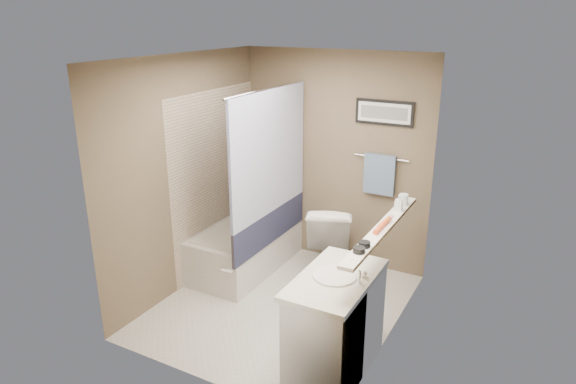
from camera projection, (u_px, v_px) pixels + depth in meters
The scene contains 34 objects.
ground at pixel (281, 305), 5.11m from camera, with size 2.50×2.50×0.00m, color beige.
ceiling at pixel (280, 60), 4.33m from camera, with size 2.20×2.50×0.04m, color silver.
wall_back at pixel (334, 160), 5.74m from camera, with size 2.20×0.04×2.40m, color brown.
wall_front at pixel (197, 241), 3.69m from camera, with size 2.20×0.04×2.40m, color brown.
wall_left at pixel (187, 175), 5.20m from camera, with size 0.04×2.50×2.40m, color brown.
wall_right at pixel (394, 212), 4.23m from camera, with size 0.04×2.50×2.40m, color brown.
tile_surround at pixel (216, 180), 5.69m from camera, with size 0.02×1.55×2.00m, color #BFAB90.
curtain_rod at pixel (269, 89), 5.03m from camera, with size 0.02×0.02×1.55m, color silver.
curtain_upper at pixel (270, 153), 5.24m from camera, with size 0.03×1.45×1.28m, color silver.
curtain_lower at pixel (271, 227), 5.52m from camera, with size 0.03×1.45×0.36m, color #232741.
mirror at pixel (393, 168), 3.96m from camera, with size 0.02×1.60×1.00m, color silver.
shelf at pixel (383, 228), 4.16m from camera, with size 0.12×1.60×0.03m, color silver.
towel_bar at pixel (381, 158), 5.45m from camera, with size 0.02×0.02×0.60m, color silver.
towel at pixel (379, 174), 5.49m from camera, with size 0.34×0.05×0.44m, color #83A3BF.
art_frame at pixel (384, 113), 5.30m from camera, with size 0.62×0.03×0.26m, color black.
art_mat at pixel (384, 113), 5.29m from camera, with size 0.56×0.00×0.20m, color white.
art_image at pixel (384, 113), 5.29m from camera, with size 0.50×0.00×0.13m, color #595959.
door at pixel (262, 284), 3.50m from camera, with size 0.80×0.02×2.00m, color silver.
door_handle at pixel (227, 270), 3.69m from camera, with size 0.02×0.02×0.10m, color silver.
bathtub at pixel (248, 245), 5.84m from camera, with size 0.70×1.50×0.50m, color silver.
tub_rim at pixel (247, 225), 5.76m from camera, with size 0.56×1.36×0.02m, color beige.
toilet at pixel (330, 238), 5.63m from camera, with size 0.46×0.81×0.83m, color white.
vanity at pixel (335, 326), 4.07m from camera, with size 0.50×0.90×0.80m, color white.
countertop at pixel (336, 279), 3.94m from camera, with size 0.54×0.96×0.04m, color beige.
sink_basin at pixel (335, 276), 3.93m from camera, with size 0.34×0.34×0.01m, color silver.
faucet_spout at pixel (359, 277), 3.83m from camera, with size 0.02×0.02×0.10m, color white.
faucet_knob at pixel (364, 274), 3.92m from camera, with size 0.05×0.05×0.05m, color white.
candle_bowl_near at pixel (359, 250), 3.70m from camera, with size 0.09×0.09×0.04m, color black.
candle_bowl_far at pixel (364, 244), 3.79m from camera, with size 0.09×0.09×0.04m, color black.
hair_brush_front at pixel (380, 228), 4.08m from camera, with size 0.04×0.04×0.22m, color #DE491F.
hair_brush_back at pixel (384, 222), 4.18m from camera, with size 0.04×0.04×0.22m, color #C3551B.
pink_comb at pixel (390, 218), 4.32m from camera, with size 0.03×0.16×0.01m, color pink.
glass_jar at pixel (404, 199), 4.62m from camera, with size 0.08×0.08×0.10m, color silver.
soap_bottle at pixel (399, 203), 4.48m from camera, with size 0.06×0.06×0.14m, color #999999.
Camera 1 is at (2.18, -3.88, 2.75)m, focal length 32.00 mm.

